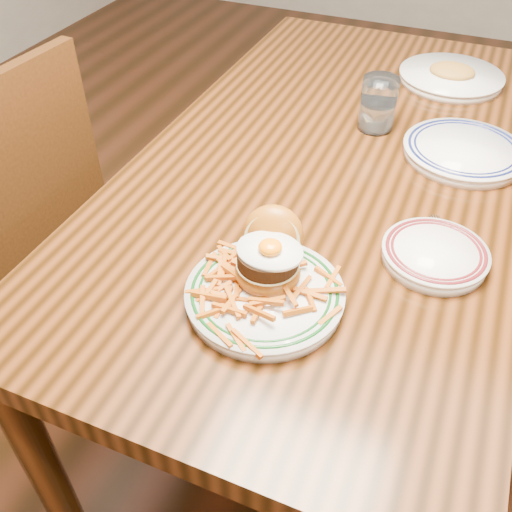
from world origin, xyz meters
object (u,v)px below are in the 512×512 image
at_px(side_plate, 435,254).
at_px(table, 334,187).
at_px(chair_left, 9,228).
at_px(main_plate, 266,280).

bearing_deg(side_plate, table, 153.42).
xyz_separation_m(table, chair_left, (-0.78, -0.29, -0.15)).
bearing_deg(chair_left, main_plate, -9.16).
xyz_separation_m(table, side_plate, (0.26, -0.28, 0.10)).
height_order(table, side_plate, side_plate).
relative_size(table, chair_left, 1.68).
xyz_separation_m(chair_left, side_plate, (1.04, 0.01, 0.26)).
bearing_deg(table, main_plate, -88.18).
relative_size(main_plate, side_plate, 1.39).
distance_m(table, side_plate, 0.40).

